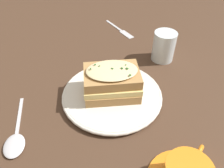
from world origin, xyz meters
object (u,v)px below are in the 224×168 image
object	(u,v)px
sandwich	(112,82)
spoon	(15,142)
water_glass	(164,46)
dinner_plate	(112,95)
fork	(122,31)

from	to	relation	value
sandwich	spoon	bearing A→B (deg)	154.77
sandwich	water_glass	size ratio (longest dim) A/B	1.83
dinner_plate	fork	size ratio (longest dim) A/B	1.62
sandwich	spoon	size ratio (longest dim) A/B	1.13
fork	spoon	bearing A→B (deg)	29.98
sandwich	fork	xyz separation A→B (m)	(0.33, 0.15, -0.05)
water_glass	fork	distance (m)	0.23
spoon	fork	bearing A→B (deg)	-127.72
water_glass	spoon	bearing A→B (deg)	160.89
water_glass	spoon	world-z (taller)	water_glass
dinner_plate	sandwich	world-z (taller)	sandwich
water_glass	dinner_plate	bearing A→B (deg)	167.79
fork	spoon	distance (m)	0.57
water_glass	spoon	size ratio (longest dim) A/B	0.62
sandwich	water_glass	distance (m)	0.24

